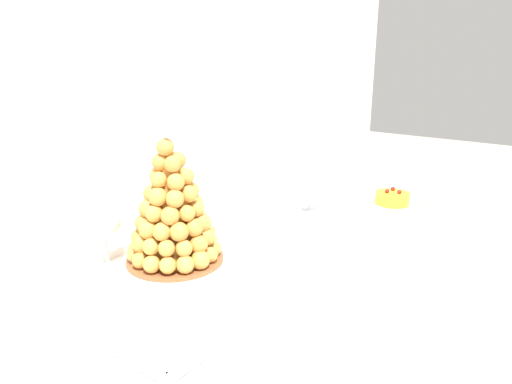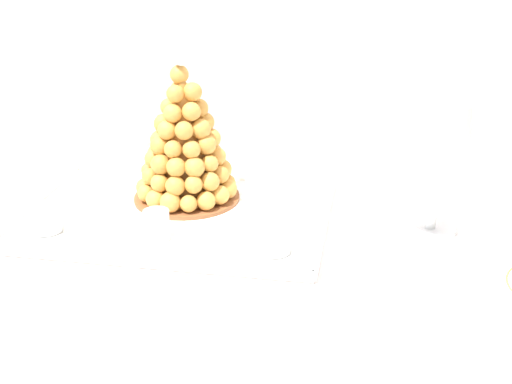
{
  "view_description": "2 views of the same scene",
  "coord_description": "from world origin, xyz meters",
  "px_view_note": "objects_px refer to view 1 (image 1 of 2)",
  "views": [
    {
      "loc": [
        -0.93,
        -0.6,
        1.21
      ],
      "look_at": [
        -0.17,
        -0.04,
        0.93
      ],
      "focal_mm": 33.28,
      "sensor_mm": 36.0,
      "label": 1
    },
    {
      "loc": [
        0.14,
        -1.16,
        1.32
      ],
      "look_at": [
        -0.07,
        -0.02,
        0.84
      ],
      "focal_mm": 48.54,
      "sensor_mm": 36.0,
      "label": 2
    }
  ],
  "objects_px": {
    "serving_tray": "(201,271)",
    "macaron_goblet": "(307,161)",
    "dessert_cup_mid_left": "(240,273)",
    "croquembouche": "(173,210)",
    "dessert_cup_centre": "(301,240)",
    "fruit_tart_plate": "(392,201)",
    "wine_glass": "(104,222)",
    "dessert_cup_left": "(161,323)"
  },
  "relations": [
    {
      "from": "macaron_goblet",
      "to": "fruit_tart_plate",
      "type": "xyz_separation_m",
      "value": [
        0.21,
        -0.19,
        -0.14
      ]
    },
    {
      "from": "croquembouche",
      "to": "macaron_goblet",
      "type": "xyz_separation_m",
      "value": [
        0.5,
        -0.05,
        0.02
      ]
    },
    {
      "from": "wine_glass",
      "to": "dessert_cup_mid_left",
      "type": "bearing_deg",
      "value": -72.1
    },
    {
      "from": "croquembouche",
      "to": "dessert_cup_centre",
      "type": "bearing_deg",
      "value": -43.46
    },
    {
      "from": "croquembouche",
      "to": "wine_glass",
      "type": "distance_m",
      "value": 0.15
    },
    {
      "from": "serving_tray",
      "to": "dessert_cup_mid_left",
      "type": "relative_size",
      "value": 10.78
    },
    {
      "from": "croquembouche",
      "to": "dessert_cup_centre",
      "type": "xyz_separation_m",
      "value": [
        0.22,
        -0.2,
        -0.1
      ]
    },
    {
      "from": "wine_glass",
      "to": "fruit_tart_plate",
      "type": "bearing_deg",
      "value": -23.76
    },
    {
      "from": "dessert_cup_mid_left",
      "to": "dessert_cup_left",
      "type": "bearing_deg",
      "value": -179.1
    },
    {
      "from": "dessert_cup_centre",
      "to": "wine_glass",
      "type": "xyz_separation_m",
      "value": [
        -0.32,
        0.32,
        0.07
      ]
    },
    {
      "from": "dessert_cup_left",
      "to": "wine_glass",
      "type": "height_order",
      "value": "wine_glass"
    },
    {
      "from": "serving_tray",
      "to": "dessert_cup_mid_left",
      "type": "distance_m",
      "value": 0.11
    },
    {
      "from": "serving_tray",
      "to": "fruit_tart_plate",
      "type": "distance_m",
      "value": 0.73
    },
    {
      "from": "serving_tray",
      "to": "macaron_goblet",
      "type": "xyz_separation_m",
      "value": [
        0.5,
        0.03,
        0.15
      ]
    },
    {
      "from": "dessert_cup_mid_left",
      "to": "croquembouche",
      "type": "bearing_deg",
      "value": 88.83
    },
    {
      "from": "dessert_cup_left",
      "to": "fruit_tart_plate",
      "type": "relative_size",
      "value": 0.3
    },
    {
      "from": "fruit_tart_plate",
      "to": "wine_glass",
      "type": "bearing_deg",
      "value": 156.24
    },
    {
      "from": "serving_tray",
      "to": "croquembouche",
      "type": "distance_m",
      "value": 0.15
    },
    {
      "from": "croquembouche",
      "to": "dessert_cup_mid_left",
      "type": "relative_size",
      "value": 5.64
    },
    {
      "from": "dessert_cup_left",
      "to": "wine_glass",
      "type": "bearing_deg",
      "value": 68.66
    },
    {
      "from": "dessert_cup_left",
      "to": "macaron_goblet",
      "type": "distance_m",
      "value": 0.75
    },
    {
      "from": "dessert_cup_centre",
      "to": "macaron_goblet",
      "type": "distance_m",
      "value": 0.34
    },
    {
      "from": "dessert_cup_left",
      "to": "dessert_cup_centre",
      "type": "xyz_separation_m",
      "value": [
        0.44,
        -0.01,
        0.01
      ]
    },
    {
      "from": "dessert_cup_left",
      "to": "dessert_cup_mid_left",
      "type": "relative_size",
      "value": 1.03
    },
    {
      "from": "dessert_cup_left",
      "to": "dessert_cup_centre",
      "type": "relative_size",
      "value": 0.93
    },
    {
      "from": "dessert_cup_centre",
      "to": "wine_glass",
      "type": "bearing_deg",
      "value": 135.19
    },
    {
      "from": "serving_tray",
      "to": "dessert_cup_left",
      "type": "bearing_deg",
      "value": -152.48
    },
    {
      "from": "dessert_cup_left",
      "to": "croquembouche",
      "type": "bearing_deg",
      "value": 41.41
    },
    {
      "from": "serving_tray",
      "to": "fruit_tart_plate",
      "type": "bearing_deg",
      "value": -12.93
    },
    {
      "from": "fruit_tart_plate",
      "to": "serving_tray",
      "type": "bearing_deg",
      "value": 167.07
    },
    {
      "from": "croquembouche",
      "to": "dessert_cup_mid_left",
      "type": "height_order",
      "value": "croquembouche"
    },
    {
      "from": "croquembouche",
      "to": "dessert_cup_centre",
      "type": "height_order",
      "value": "croquembouche"
    },
    {
      "from": "macaron_goblet",
      "to": "croquembouche",
      "type": "bearing_deg",
      "value": 174.3
    },
    {
      "from": "croquembouche",
      "to": "serving_tray",
      "type": "bearing_deg",
      "value": -91.78
    },
    {
      "from": "macaron_goblet",
      "to": "wine_glass",
      "type": "height_order",
      "value": "macaron_goblet"
    },
    {
      "from": "dessert_cup_mid_left",
      "to": "fruit_tart_plate",
      "type": "relative_size",
      "value": 0.29
    },
    {
      "from": "dessert_cup_centre",
      "to": "macaron_goblet",
      "type": "height_order",
      "value": "macaron_goblet"
    },
    {
      "from": "serving_tray",
      "to": "dessert_cup_centre",
      "type": "height_order",
      "value": "dessert_cup_centre"
    },
    {
      "from": "wine_glass",
      "to": "croquembouche",
      "type": "bearing_deg",
      "value": -47.47
    },
    {
      "from": "fruit_tart_plate",
      "to": "macaron_goblet",
      "type": "bearing_deg",
      "value": 136.77
    },
    {
      "from": "dessert_cup_mid_left",
      "to": "macaron_goblet",
      "type": "distance_m",
      "value": 0.54
    },
    {
      "from": "fruit_tart_plate",
      "to": "wine_glass",
      "type": "distance_m",
      "value": 0.89
    }
  ]
}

